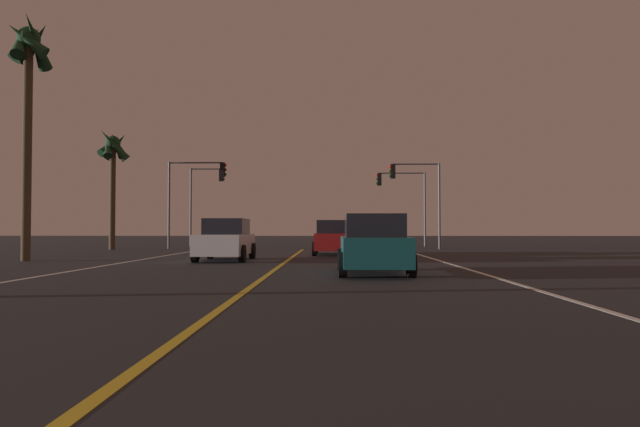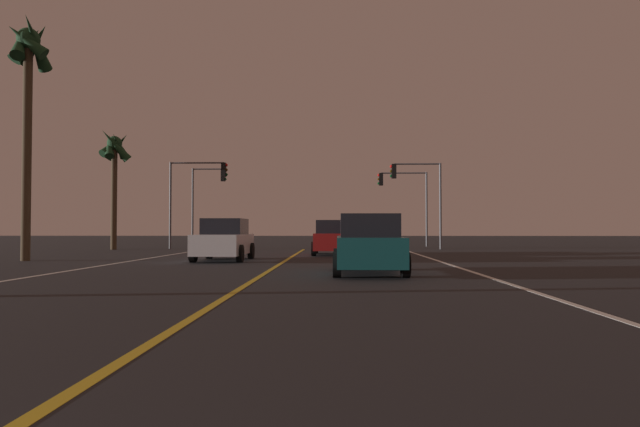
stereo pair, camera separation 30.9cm
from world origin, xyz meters
The scene contains 12 objects.
lane_edge_right centered at (6.12, 14.79, 0.00)m, with size 0.16×41.59×0.01m, color silver.
lane_edge_left centered at (-6.12, 14.79, 0.00)m, with size 0.16×41.59×0.01m, color silver.
lane_center_divider centered at (0.00, 14.79, 0.00)m, with size 0.16×41.59×0.01m, color gold.
car_ahead_far centered at (1.87, 28.44, 0.82)m, with size 2.02×4.30×1.70m.
car_oncoming centered at (-2.50, 23.35, 0.82)m, with size 2.02×4.30×1.70m.
car_lead_same_lane centered at (2.98, 16.81, 0.82)m, with size 2.02×4.30×1.70m.
traffic_light_near_right centered at (7.03, 36.09, 4.02)m, with size 3.23×0.36×5.41m.
traffic_light_near_left centered at (-6.79, 36.09, 4.13)m, with size 3.74×0.36×5.53m.
traffic_light_far_right centered at (6.83, 41.59, 4.02)m, with size 3.62×0.36×5.38m.
traffic_light_far_left centered at (-7.40, 41.59, 4.20)m, with size 2.57×0.36×5.72m.
palm_tree_left_mid centered at (-10.41, 22.87, 7.79)m, with size 1.87×2.11×9.86m.
palm_tree_left_far centered at (-11.66, 34.77, 5.84)m, with size 1.98×1.98×7.43m.
Camera 2 is at (2.10, 0.68, 1.30)m, focal length 31.57 mm.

